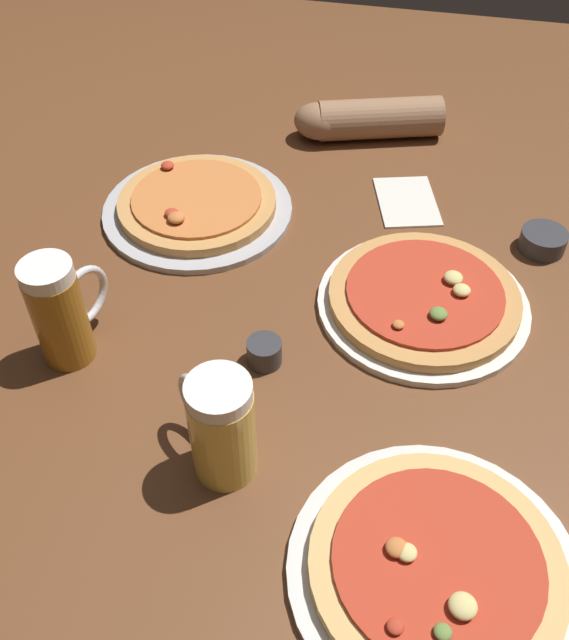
{
  "coord_description": "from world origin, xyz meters",
  "views": [
    {
      "loc": [
        0.16,
        -0.73,
        0.79
      ],
      "look_at": [
        0.0,
        0.0,
        0.02
      ],
      "focal_mm": 40.6,
      "sensor_mm": 36.0,
      "label": 1
    }
  ],
  "objects_px": {
    "ramekin_sauce": "(543,241)",
    "ramekin_butter": "(264,352)",
    "pizza_plate_side": "(424,299)",
    "beer_mug_dark": "(61,311)",
    "napkin_folded": "(407,201)",
    "beer_mug_amber": "(220,427)",
    "diner_arm": "(363,119)",
    "pizza_plate_far": "(197,205)",
    "pizza_plate_near": "(436,569)"
  },
  "relations": [
    {
      "from": "ramekin_sauce",
      "to": "diner_arm",
      "type": "xyz_separation_m",
      "value": [
        -0.35,
        0.28,
        0.02
      ]
    },
    {
      "from": "beer_mug_dark",
      "to": "ramekin_butter",
      "type": "distance_m",
      "value": 0.29
    },
    {
      "from": "pizza_plate_near",
      "to": "beer_mug_amber",
      "type": "xyz_separation_m",
      "value": [
        -0.27,
        0.09,
        0.06
      ]
    },
    {
      "from": "ramekin_sauce",
      "to": "diner_arm",
      "type": "height_order",
      "value": "diner_arm"
    },
    {
      "from": "pizza_plate_side",
      "to": "napkin_folded",
      "type": "relative_size",
      "value": 2.22
    },
    {
      "from": "pizza_plate_far",
      "to": "beer_mug_dark",
      "type": "relative_size",
      "value": 1.97
    },
    {
      "from": "beer_mug_dark",
      "to": "beer_mug_amber",
      "type": "xyz_separation_m",
      "value": [
        0.27,
        -0.14,
        -0.0
      ]
    },
    {
      "from": "pizza_plate_side",
      "to": "beer_mug_amber",
      "type": "bearing_deg",
      "value": -123.37
    },
    {
      "from": "beer_mug_amber",
      "to": "ramekin_sauce",
      "type": "relative_size",
      "value": 2.1
    },
    {
      "from": "beer_mug_dark",
      "to": "diner_arm",
      "type": "distance_m",
      "value": 0.75
    },
    {
      "from": "pizza_plate_side",
      "to": "napkin_folded",
      "type": "distance_m",
      "value": 0.27
    },
    {
      "from": "pizza_plate_near",
      "to": "diner_arm",
      "type": "distance_m",
      "value": 0.93
    },
    {
      "from": "beer_mug_amber",
      "to": "diner_arm",
      "type": "relative_size",
      "value": 0.55
    },
    {
      "from": "napkin_folded",
      "to": "beer_mug_dark",
      "type": "bearing_deg",
      "value": -133.36
    },
    {
      "from": "beer_mug_amber",
      "to": "ramekin_sauce",
      "type": "xyz_separation_m",
      "value": [
        0.41,
        0.52,
        -0.06
      ]
    },
    {
      "from": "pizza_plate_far",
      "to": "pizza_plate_side",
      "type": "distance_m",
      "value": 0.44
    },
    {
      "from": "beer_mug_amber",
      "to": "ramekin_butter",
      "type": "xyz_separation_m",
      "value": [
        0.01,
        0.18,
        -0.06
      ]
    },
    {
      "from": "pizza_plate_near",
      "to": "beer_mug_dark",
      "type": "xyz_separation_m",
      "value": [
        -0.54,
        0.23,
        0.07
      ]
    },
    {
      "from": "pizza_plate_near",
      "to": "diner_arm",
      "type": "bearing_deg",
      "value": 103.24
    },
    {
      "from": "napkin_folded",
      "to": "diner_arm",
      "type": "distance_m",
      "value": 0.23
    },
    {
      "from": "pizza_plate_far",
      "to": "napkin_folded",
      "type": "bearing_deg",
      "value": 17.01
    },
    {
      "from": "ramekin_butter",
      "to": "pizza_plate_side",
      "type": "bearing_deg",
      "value": 37.04
    },
    {
      "from": "diner_arm",
      "to": "ramekin_sauce",
      "type": "bearing_deg",
      "value": -39.4
    },
    {
      "from": "pizza_plate_far",
      "to": "diner_arm",
      "type": "xyz_separation_m",
      "value": [
        0.25,
        0.31,
        0.02
      ]
    },
    {
      "from": "diner_arm",
      "to": "pizza_plate_side",
      "type": "bearing_deg",
      "value": -70.87
    },
    {
      "from": "pizza_plate_near",
      "to": "diner_arm",
      "type": "xyz_separation_m",
      "value": [
        -0.21,
        0.9,
        0.02
      ]
    },
    {
      "from": "ramekin_butter",
      "to": "diner_arm",
      "type": "relative_size",
      "value": 0.17
    },
    {
      "from": "pizza_plate_side",
      "to": "ramekin_butter",
      "type": "xyz_separation_m",
      "value": [
        -0.21,
        -0.16,
        0.0
      ]
    },
    {
      "from": "pizza_plate_far",
      "to": "beer_mug_dark",
      "type": "distance_m",
      "value": 0.37
    },
    {
      "from": "pizza_plate_far",
      "to": "ramekin_sauce",
      "type": "height_order",
      "value": "pizza_plate_far"
    },
    {
      "from": "pizza_plate_side",
      "to": "beer_mug_dark",
      "type": "height_order",
      "value": "beer_mug_dark"
    },
    {
      "from": "beer_mug_amber",
      "to": "diner_arm",
      "type": "xyz_separation_m",
      "value": [
        0.06,
        0.81,
        -0.04
      ]
    },
    {
      "from": "ramekin_butter",
      "to": "napkin_folded",
      "type": "bearing_deg",
      "value": 69.05
    },
    {
      "from": "pizza_plate_near",
      "to": "ramekin_butter",
      "type": "xyz_separation_m",
      "value": [
        -0.26,
        0.27,
        0.0
      ]
    },
    {
      "from": "diner_arm",
      "to": "napkin_folded",
      "type": "bearing_deg",
      "value": -61.17
    },
    {
      "from": "ramekin_sauce",
      "to": "ramekin_butter",
      "type": "bearing_deg",
      "value": -139.02
    },
    {
      "from": "beer_mug_dark",
      "to": "ramekin_sauce",
      "type": "distance_m",
      "value": 0.78
    },
    {
      "from": "ramekin_sauce",
      "to": "ramekin_butter",
      "type": "distance_m",
      "value": 0.53
    },
    {
      "from": "pizza_plate_side",
      "to": "diner_arm",
      "type": "distance_m",
      "value": 0.49
    },
    {
      "from": "beer_mug_dark",
      "to": "diner_arm",
      "type": "bearing_deg",
      "value": 63.73
    },
    {
      "from": "ramekin_sauce",
      "to": "napkin_folded",
      "type": "xyz_separation_m",
      "value": [
        -0.23,
        0.08,
        -0.01
      ]
    },
    {
      "from": "diner_arm",
      "to": "beer_mug_amber",
      "type": "bearing_deg",
      "value": -94.42
    },
    {
      "from": "pizza_plate_near",
      "to": "beer_mug_amber",
      "type": "distance_m",
      "value": 0.3
    },
    {
      "from": "beer_mug_dark",
      "to": "diner_arm",
      "type": "xyz_separation_m",
      "value": [
        0.33,
        0.67,
        -0.04
      ]
    },
    {
      "from": "ramekin_butter",
      "to": "diner_arm",
      "type": "bearing_deg",
      "value": 85.26
    },
    {
      "from": "ramekin_sauce",
      "to": "napkin_folded",
      "type": "bearing_deg",
      "value": 160.79
    },
    {
      "from": "napkin_folded",
      "to": "beer_mug_amber",
      "type": "bearing_deg",
      "value": -105.99
    },
    {
      "from": "beer_mug_amber",
      "to": "napkin_folded",
      "type": "xyz_separation_m",
      "value": [
        0.17,
        0.61,
        -0.08
      ]
    },
    {
      "from": "napkin_folded",
      "to": "pizza_plate_near",
      "type": "bearing_deg",
      "value": -81.8
    },
    {
      "from": "beer_mug_dark",
      "to": "ramekin_butter",
      "type": "bearing_deg",
      "value": 8.44
    }
  ]
}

